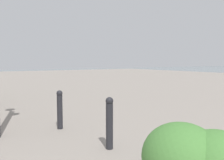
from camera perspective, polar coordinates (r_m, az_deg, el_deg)
bollard_near at (r=3.87m, az=-0.64°, el=-10.45°), size 0.13×0.13×0.88m
bollard_mid at (r=5.12m, az=-12.91°, el=-7.02°), size 0.13×0.13×0.84m
shrub_round at (r=2.75m, az=17.13°, el=-18.36°), size 0.94×0.85×0.80m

